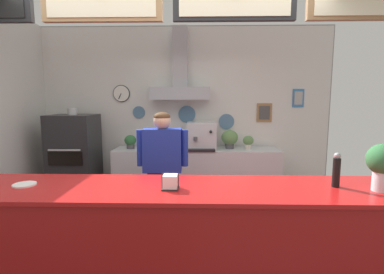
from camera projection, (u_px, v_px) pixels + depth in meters
back_wall_assembly at (184, 109)px, 4.75m from camera, size 4.90×2.74×2.92m
service_counter at (168, 250)px, 2.27m from camera, size 4.21×0.71×1.05m
back_prep_counter at (197, 177)px, 4.66m from camera, size 2.64×0.57×0.93m
pizza_oven at (75, 162)px, 4.48m from camera, size 0.67×0.66×1.58m
shop_worker at (163, 172)px, 3.44m from camera, size 0.61×0.23×1.57m
espresso_machine at (201, 136)px, 4.54m from camera, size 0.46×0.47×0.43m
potted_rosemary at (148, 140)px, 4.59m from camera, size 0.24×0.24×0.27m
potted_oregano at (248, 141)px, 4.53m from camera, size 0.17×0.17×0.22m
potted_thyme at (230, 138)px, 4.59m from camera, size 0.27×0.27×0.30m
potted_basil at (130, 141)px, 4.59m from camera, size 0.19×0.19×0.22m
condiment_plate at (24, 184)px, 2.24m from camera, size 0.17×0.17×0.01m
napkin_holder at (170, 182)px, 2.15m from camera, size 0.13×0.12×0.12m
pepper_grinder at (336, 170)px, 2.19m from camera, size 0.06×0.06×0.27m
basil_vase at (383, 164)px, 2.08m from camera, size 0.23×0.23×0.35m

